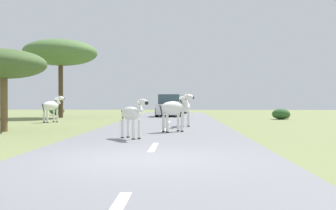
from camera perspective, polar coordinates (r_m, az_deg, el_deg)
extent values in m
plane|color=olive|center=(8.23, -4.79, -8.45)|extent=(90.00, 90.00, 0.00)
cube|color=slate|center=(8.21, -3.26, -8.30)|extent=(6.00, 64.00, 0.05)
cube|color=silver|center=(10.17, -2.21, -6.39)|extent=(0.16, 2.00, 0.01)
cube|color=silver|center=(16.14, -0.62, -3.77)|extent=(0.16, 2.00, 0.01)
cube|color=silver|center=(22.12, 0.10, -2.57)|extent=(0.16, 2.00, 0.01)
cube|color=silver|center=(28.11, 0.52, -1.87)|extent=(0.16, 2.00, 0.01)
cube|color=silver|center=(34.10, 0.79, -1.42)|extent=(0.16, 2.00, 0.01)
ellipsoid|color=silver|center=(18.40, 2.69, -0.31)|extent=(0.43, 1.06, 0.50)
cylinder|color=silver|center=(18.07, 2.28, -2.15)|extent=(0.11, 0.11, 0.72)
cylinder|color=#28231E|center=(18.09, 2.28, -3.22)|extent=(0.12, 0.12, 0.05)
cylinder|color=silver|center=(18.07, 3.14, -2.15)|extent=(0.11, 0.11, 0.72)
cylinder|color=#28231E|center=(18.09, 3.13, -3.22)|extent=(0.12, 0.12, 0.05)
cylinder|color=silver|center=(18.76, 2.26, -2.05)|extent=(0.11, 0.11, 0.72)
cylinder|color=#28231E|center=(18.78, 2.26, -3.08)|extent=(0.12, 0.12, 0.05)
cylinder|color=silver|center=(18.77, 3.09, -2.05)|extent=(0.11, 0.11, 0.72)
cylinder|color=#28231E|center=(18.78, 3.09, -3.08)|extent=(0.12, 0.12, 0.05)
cylinder|color=silver|center=(17.88, 2.71, 0.49)|extent=(0.19, 0.38, 0.43)
cube|color=black|center=(17.88, 2.71, 0.77)|extent=(0.04, 0.35, 0.29)
ellipsoid|color=silver|center=(17.63, 2.73, 1.01)|extent=(0.19, 0.46, 0.23)
ellipsoid|color=black|center=(17.45, 2.73, 0.95)|extent=(0.14, 0.16, 0.14)
cone|color=silver|center=(17.75, 2.50, 1.38)|extent=(0.09, 0.09, 0.14)
cone|color=silver|center=(17.75, 2.94, 1.38)|extent=(0.09, 0.09, 0.14)
cylinder|color=black|center=(18.93, 2.67, -0.57)|extent=(0.04, 0.15, 0.43)
ellipsoid|color=silver|center=(14.97, 0.72, -0.42)|extent=(1.15, 0.99, 0.52)
cylinder|color=silver|center=(15.08, 2.15, -2.67)|extent=(0.15, 0.15, 0.75)
cylinder|color=#28231E|center=(15.10, 2.15, -3.99)|extent=(0.18, 0.18, 0.05)
cylinder|color=silver|center=(15.31, 1.55, -2.62)|extent=(0.15, 0.15, 0.75)
cylinder|color=#28231E|center=(15.33, 1.55, -3.92)|extent=(0.18, 0.18, 0.05)
cylinder|color=silver|center=(14.68, -0.14, -2.76)|extent=(0.15, 0.15, 0.75)
cylinder|color=#28231E|center=(14.70, -0.14, -4.12)|extent=(0.18, 0.18, 0.05)
cylinder|color=silver|center=(14.91, -0.72, -2.71)|extent=(0.15, 0.15, 0.75)
cylinder|color=#28231E|center=(14.94, -0.72, -4.04)|extent=(0.18, 0.18, 0.05)
cylinder|color=silver|center=(15.26, 2.36, 0.60)|extent=(0.44, 0.39, 0.44)
cube|color=black|center=(15.27, 2.36, 0.94)|extent=(0.32, 0.24, 0.30)
ellipsoid|color=silver|center=(15.42, 3.14, 1.21)|extent=(0.51, 0.44, 0.24)
ellipsoid|color=black|center=(15.53, 3.71, 1.14)|extent=(0.22, 0.21, 0.14)
cone|color=silver|center=(15.29, 2.94, 1.66)|extent=(0.12, 0.12, 0.14)
cone|color=silver|center=(15.40, 2.63, 1.65)|extent=(0.12, 0.12, 0.14)
cylinder|color=black|center=(14.67, -1.05, -0.83)|extent=(0.15, 0.12, 0.44)
ellipsoid|color=silver|center=(23.35, -17.35, -0.10)|extent=(0.94, 1.21, 0.53)
cylinder|color=silver|center=(23.51, -16.44, -1.59)|extent=(0.15, 0.15, 0.77)
cylinder|color=#28231E|center=(23.53, -16.44, -2.47)|extent=(0.18, 0.18, 0.05)
cylinder|color=silver|center=(23.72, -16.92, -1.57)|extent=(0.15, 0.15, 0.77)
cylinder|color=#28231E|center=(23.74, -16.91, -2.44)|extent=(0.18, 0.18, 0.05)
cylinder|color=silver|center=(23.01, -17.79, -1.64)|extent=(0.15, 0.15, 0.77)
cylinder|color=#28231E|center=(23.03, -17.79, -2.54)|extent=(0.18, 0.18, 0.05)
cylinder|color=silver|center=(23.23, -18.27, -1.62)|extent=(0.15, 0.15, 0.77)
cylinder|color=#28231E|center=(23.25, -18.26, -2.51)|extent=(0.18, 0.18, 0.05)
cylinder|color=silver|center=(23.72, -16.38, 0.58)|extent=(0.37, 0.45, 0.46)
cube|color=black|center=(23.72, -16.38, 0.80)|extent=(0.22, 0.35, 0.31)
ellipsoid|color=silver|center=(23.90, -15.92, 0.98)|extent=(0.42, 0.53, 0.25)
ellipsoid|color=black|center=(24.03, -15.58, 0.94)|extent=(0.21, 0.22, 0.15)
cone|color=silver|center=(23.76, -16.01, 1.28)|extent=(0.13, 0.13, 0.14)
cone|color=silver|center=(23.87, -16.25, 1.28)|extent=(0.13, 0.13, 0.14)
cylinder|color=black|center=(22.98, -18.40, -0.37)|extent=(0.11, 0.16, 0.46)
ellipsoid|color=silver|center=(12.46, -5.68, -1.29)|extent=(0.92, 0.93, 0.44)
cylinder|color=silver|center=(12.17, -5.27, -3.73)|extent=(0.13, 0.13, 0.64)
cylinder|color=#28231E|center=(12.20, -5.27, -5.13)|extent=(0.15, 0.15, 0.04)
cylinder|color=silver|center=(12.31, -4.38, -3.68)|extent=(0.13, 0.13, 0.64)
cylinder|color=#28231E|center=(12.34, -4.38, -5.06)|extent=(0.15, 0.15, 0.04)
cylinder|color=silver|center=(12.67, -6.94, -3.56)|extent=(0.13, 0.13, 0.64)
cylinder|color=#28231E|center=(12.69, -6.94, -4.90)|extent=(0.15, 0.15, 0.04)
cylinder|color=silver|center=(12.80, -6.07, -3.51)|extent=(0.13, 0.13, 0.64)
cylinder|color=#28231E|center=(12.83, -6.06, -4.84)|extent=(0.15, 0.15, 0.04)
cylinder|color=silver|center=(12.09, -4.42, -0.27)|extent=(0.36, 0.36, 0.38)
cube|color=black|center=(12.09, -4.42, 0.10)|extent=(0.24, 0.25, 0.26)
ellipsoid|color=silver|center=(11.92, -3.77, 0.39)|extent=(0.41, 0.41, 0.20)
ellipsoid|color=black|center=(11.79, -3.28, 0.31)|extent=(0.19, 0.19, 0.12)
cone|color=silver|center=(11.96, -4.30, 0.88)|extent=(0.11, 0.11, 0.12)
cone|color=silver|center=(12.04, -3.85, 0.88)|extent=(0.11, 0.11, 0.12)
cylinder|color=black|center=(12.84, -6.92, -1.61)|extent=(0.12, 0.12, 0.38)
cube|color=silver|center=(30.17, 0.34, -0.60)|extent=(2.07, 4.31, 0.80)
cube|color=#334751|center=(29.96, 0.31, 0.88)|extent=(1.78, 2.30, 0.76)
cube|color=black|center=(32.32, 0.71, -1.00)|extent=(1.72, 0.27, 0.24)
cylinder|color=black|center=(31.45, 2.21, -0.99)|extent=(0.26, 0.69, 0.68)
cylinder|color=black|center=(31.61, -1.05, -0.98)|extent=(0.26, 0.69, 0.68)
cylinder|color=black|center=(28.75, 1.87, -1.14)|extent=(0.26, 0.69, 0.68)
cylinder|color=black|center=(28.93, -1.69, -1.13)|extent=(0.26, 0.69, 0.68)
cube|color=white|center=(37.55, 1.38, -0.35)|extent=(2.13, 4.33, 0.80)
cube|color=#334751|center=(37.34, 1.36, 0.84)|extent=(1.81, 2.32, 0.76)
cube|color=black|center=(39.70, 1.67, -0.69)|extent=(1.72, 0.30, 0.24)
cylinder|color=black|center=(38.83, 2.89, -0.67)|extent=(0.27, 0.70, 0.68)
cylinder|color=black|center=(38.99, 0.25, -0.66)|extent=(0.27, 0.70, 0.68)
cylinder|color=black|center=(36.13, 2.61, -0.77)|extent=(0.27, 0.70, 0.68)
cylinder|color=black|center=(36.31, -0.23, -0.76)|extent=(0.27, 0.70, 0.68)
cylinder|color=#4C3823|center=(29.79, -15.93, 1.97)|extent=(0.35, 0.35, 3.98)
ellipsoid|color=#4C7038|center=(30.01, -15.95, 7.62)|extent=(5.52, 5.52, 1.93)
cylinder|color=brown|center=(17.27, -23.59, -0.01)|extent=(0.30, 0.30, 2.23)
ellipsoid|color=#425B2D|center=(17.34, -23.62, 5.72)|extent=(3.52, 3.52, 1.23)
ellipsoid|color=#386633|center=(35.46, -16.47, -0.81)|extent=(1.34, 1.21, 0.80)
ellipsoid|color=#2D5628|center=(27.31, 16.74, -1.31)|extent=(1.23, 1.11, 0.74)
ellipsoid|color=#A89E8C|center=(28.86, 17.47, -1.52)|extent=(0.59, 0.56, 0.43)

